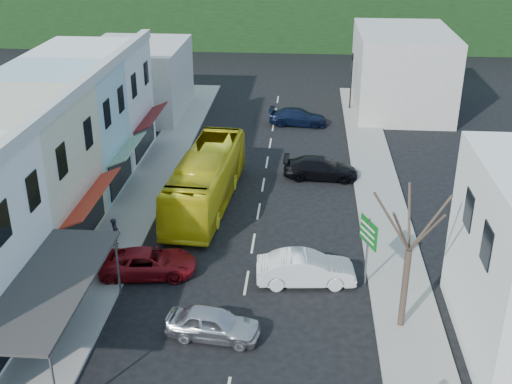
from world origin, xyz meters
name	(u,v)px	position (x,y,z in m)	size (l,w,h in m)	color
ground	(246,283)	(0.00, 0.00, 0.00)	(120.00, 120.00, 0.00)	black
sidewalk_left	(145,192)	(-7.50, 10.00, 0.07)	(3.00, 52.00, 0.15)	gray
sidewalk_right	(380,200)	(7.50, 10.00, 0.07)	(3.00, 52.00, 0.15)	gray
shopfront_row	(30,162)	(-12.49, 5.00, 4.00)	(8.25, 30.00, 8.00)	white
distant_block_left	(138,79)	(-12.00, 27.00, 3.00)	(8.00, 10.00, 6.00)	#B7B2A8
distant_block_right	(402,70)	(11.00, 30.00, 3.50)	(8.00, 12.00, 7.00)	#B7B2A8
bus	(206,181)	(-3.29, 8.80, 1.55)	(2.50, 11.60, 3.10)	yellow
car_silver	(213,324)	(-1.01, -4.40, 0.70)	(1.80, 4.40, 1.40)	#B8B8BD
car_white	(306,271)	(2.90, 0.23, 0.70)	(1.80, 4.40, 1.40)	silver
car_red	(148,262)	(-5.00, 0.40, 0.70)	(1.90, 4.60, 1.40)	maroon
car_black_near	(321,169)	(3.79, 13.42, 0.70)	(1.84, 4.50, 1.40)	black
car_navy_far	(298,117)	(2.06, 24.60, 0.70)	(1.84, 4.50, 1.40)	black
pedestrian_left	(115,231)	(-7.36, 2.92, 1.00)	(0.60, 0.40, 1.70)	black
direction_sign	(367,253)	(5.80, 0.24, 1.83)	(0.80, 1.60, 3.67)	#0D6117
street_tree	(409,250)	(7.13, -3.04, 3.89)	(2.54, 2.54, 7.78)	#3A2C23
traffic_signal	(351,82)	(6.60, 29.31, 2.56)	(0.63, 1.08, 5.11)	black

